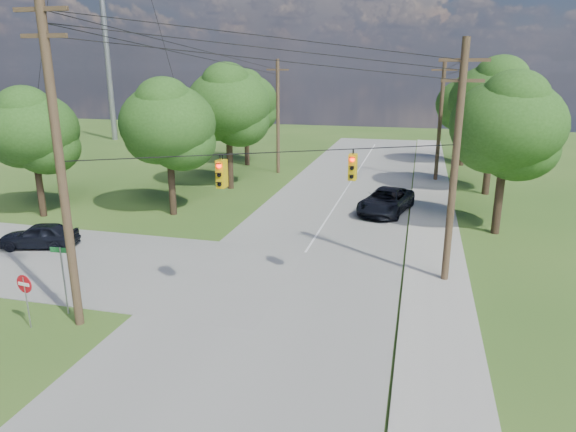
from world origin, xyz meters
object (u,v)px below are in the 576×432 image
(pole_north_e, at_px, (440,120))
(pole_north_w, at_px, (278,116))
(do_not_enter_sign, at_px, (25,289))
(car_cross_dark, at_px, (39,235))
(car_main_north, at_px, (386,201))
(pole_ne, at_px, (455,162))
(pole_sw, at_px, (60,161))

(pole_north_e, bearing_deg, pole_north_w, 180.00)
(pole_north_w, relative_size, do_not_enter_sign, 4.73)
(pole_north_w, bearing_deg, car_cross_dark, -106.92)
(pole_north_e, distance_m, car_cross_dark, 31.16)
(pole_north_e, relative_size, do_not_enter_sign, 4.73)
(car_cross_dark, distance_m, car_main_north, 20.91)
(car_cross_dark, bearing_deg, pole_north_e, 121.94)
(pole_ne, height_order, pole_north_w, pole_ne)
(pole_north_e, xyz_separation_m, car_main_north, (-3.40, -11.19, -4.31))
(pole_sw, xyz_separation_m, pole_north_w, (-0.40, 29.60, -1.10))
(car_main_north, distance_m, do_not_enter_sign, 22.44)
(pole_ne, xyz_separation_m, pole_north_w, (-13.90, 22.00, -0.34))
(pole_ne, relative_size, car_main_north, 1.84)
(pole_north_e, relative_size, car_main_north, 1.75)
(pole_north_e, distance_m, do_not_enter_sign, 34.06)
(do_not_enter_sign, bearing_deg, pole_ne, 36.72)
(pole_north_w, bearing_deg, car_main_north, -46.81)
(pole_north_e, bearing_deg, pole_ne, -90.00)
(do_not_enter_sign, bearing_deg, car_cross_dark, 134.95)
(pole_sw, relative_size, pole_ne, 1.14)
(pole_sw, bearing_deg, pole_north_e, 65.48)
(pole_ne, distance_m, pole_north_e, 22.00)
(pole_sw, height_order, pole_north_e, pole_sw)
(pole_sw, xyz_separation_m, pole_north_e, (13.50, 29.60, -1.10))
(pole_north_w, distance_m, car_cross_dark, 24.19)
(car_main_north, bearing_deg, pole_sw, -105.80)
(pole_north_e, bearing_deg, pole_sw, -114.52)
(pole_north_e, xyz_separation_m, pole_north_w, (-13.90, 0.00, 0.00))
(pole_ne, distance_m, car_main_north, 12.25)
(pole_north_e, xyz_separation_m, do_not_enter_sign, (-15.07, -30.34, -3.57))
(pole_ne, height_order, do_not_enter_sign, pole_ne)
(pole_sw, height_order, car_cross_dark, pole_sw)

